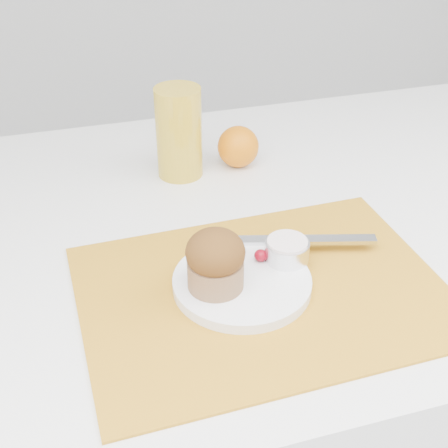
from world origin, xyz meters
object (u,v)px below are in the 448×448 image
object	(u,v)px
table	(249,386)
muffin	(215,260)
juice_glass	(179,133)
plate	(242,282)
orange	(238,147)

from	to	relation	value
table	muffin	bearing A→B (deg)	-123.33
table	juice_glass	size ratio (longest dim) A/B	7.91
juice_glass	plate	bearing A→B (deg)	-89.31
plate	muffin	bearing A→B (deg)	-173.22
orange	juice_glass	distance (m)	0.11
plate	orange	bearing A→B (deg)	73.13
table	orange	size ratio (longest dim) A/B	16.93
orange	juice_glass	world-z (taller)	juice_glass
juice_glass	muffin	xyz separation A→B (m)	(-0.03, -0.33, -0.02)
table	plate	xyz separation A→B (m)	(-0.07, -0.16, 0.39)
muffin	table	bearing A→B (deg)	56.67
plate	juice_glass	size ratio (longest dim) A/B	1.17
table	orange	xyz separation A→B (m)	(0.03, 0.16, 0.41)
plate	orange	distance (m)	0.34
juice_glass	table	bearing A→B (deg)	-64.44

